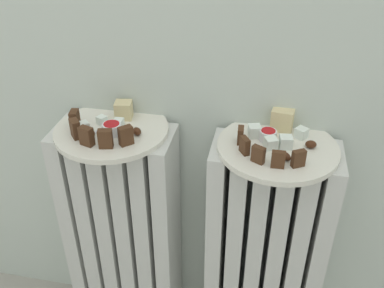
{
  "coord_description": "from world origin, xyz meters",
  "views": [
    {
      "loc": [
        0.16,
        -0.51,
        1.18
      ],
      "look_at": [
        0.0,
        0.28,
        0.66
      ],
      "focal_mm": 40.89,
      "sensor_mm": 36.0,
      "label": 1
    }
  ],
  "objects_px": {
    "radiator_left": "(125,240)",
    "jam_bowl_left": "(112,128)",
    "plate_left": "(112,130)",
    "plate_right": "(278,148)",
    "fork": "(107,126)",
    "radiator_right": "(263,261)",
    "jam_bowl_right": "(268,135)"
  },
  "relations": [
    {
      "from": "radiator_left",
      "to": "plate_left",
      "type": "height_order",
      "value": "plate_left"
    },
    {
      "from": "jam_bowl_right",
      "to": "plate_left",
      "type": "bearing_deg",
      "value": -177.39
    },
    {
      "from": "plate_left",
      "to": "fork",
      "type": "distance_m",
      "value": 0.01
    },
    {
      "from": "plate_left",
      "to": "jam_bowl_left",
      "type": "bearing_deg",
      "value": -64.91
    },
    {
      "from": "plate_right",
      "to": "jam_bowl_left",
      "type": "relative_size",
      "value": 6.12
    },
    {
      "from": "radiator_right",
      "to": "radiator_left",
      "type": "bearing_deg",
      "value": 180.0
    },
    {
      "from": "radiator_right",
      "to": "jam_bowl_right",
      "type": "bearing_deg",
      "value": 145.43
    },
    {
      "from": "plate_left",
      "to": "jam_bowl_left",
      "type": "xyz_separation_m",
      "value": [
        0.01,
        -0.02,
        0.02
      ]
    },
    {
      "from": "plate_left",
      "to": "jam_bowl_right",
      "type": "relative_size",
      "value": 6.96
    },
    {
      "from": "radiator_right",
      "to": "jam_bowl_right",
      "type": "distance_m",
      "value": 0.36
    },
    {
      "from": "jam_bowl_left",
      "to": "fork",
      "type": "relative_size",
      "value": 0.44
    },
    {
      "from": "radiator_left",
      "to": "plate_right",
      "type": "xyz_separation_m",
      "value": [
        0.37,
        0.0,
        0.34
      ]
    },
    {
      "from": "radiator_right",
      "to": "plate_right",
      "type": "distance_m",
      "value": 0.34
    },
    {
      "from": "radiator_left",
      "to": "jam_bowl_left",
      "type": "distance_m",
      "value": 0.36
    },
    {
      "from": "radiator_right",
      "to": "jam_bowl_right",
      "type": "xyz_separation_m",
      "value": [
        -0.02,
        0.02,
        0.36
      ]
    },
    {
      "from": "fork",
      "to": "jam_bowl_right",
      "type": "bearing_deg",
      "value": 2.12
    },
    {
      "from": "radiator_right",
      "to": "plate_right",
      "type": "relative_size",
      "value": 2.6
    },
    {
      "from": "plate_left",
      "to": "plate_right",
      "type": "height_order",
      "value": "same"
    },
    {
      "from": "plate_left",
      "to": "jam_bowl_left",
      "type": "relative_size",
      "value": 6.12
    },
    {
      "from": "radiator_left",
      "to": "jam_bowl_right",
      "type": "height_order",
      "value": "jam_bowl_right"
    },
    {
      "from": "plate_left",
      "to": "jam_bowl_left",
      "type": "height_order",
      "value": "jam_bowl_left"
    },
    {
      "from": "jam_bowl_right",
      "to": "fork",
      "type": "bearing_deg",
      "value": -177.88
    },
    {
      "from": "radiator_left",
      "to": "jam_bowl_left",
      "type": "xyz_separation_m",
      "value": [
        0.01,
        -0.02,
        0.36
      ]
    },
    {
      "from": "plate_right",
      "to": "fork",
      "type": "height_order",
      "value": "fork"
    },
    {
      "from": "plate_left",
      "to": "fork",
      "type": "relative_size",
      "value": 2.71
    },
    {
      "from": "radiator_right",
      "to": "fork",
      "type": "relative_size",
      "value": 7.04
    },
    {
      "from": "plate_left",
      "to": "fork",
      "type": "height_order",
      "value": "fork"
    },
    {
      "from": "radiator_right",
      "to": "jam_bowl_left",
      "type": "distance_m",
      "value": 0.51
    },
    {
      "from": "radiator_left",
      "to": "fork",
      "type": "distance_m",
      "value": 0.35
    },
    {
      "from": "jam_bowl_right",
      "to": "fork",
      "type": "distance_m",
      "value": 0.36
    },
    {
      "from": "plate_right",
      "to": "fork",
      "type": "distance_m",
      "value": 0.38
    },
    {
      "from": "plate_left",
      "to": "radiator_left",
      "type": "bearing_deg",
      "value": -116.57
    }
  ]
}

